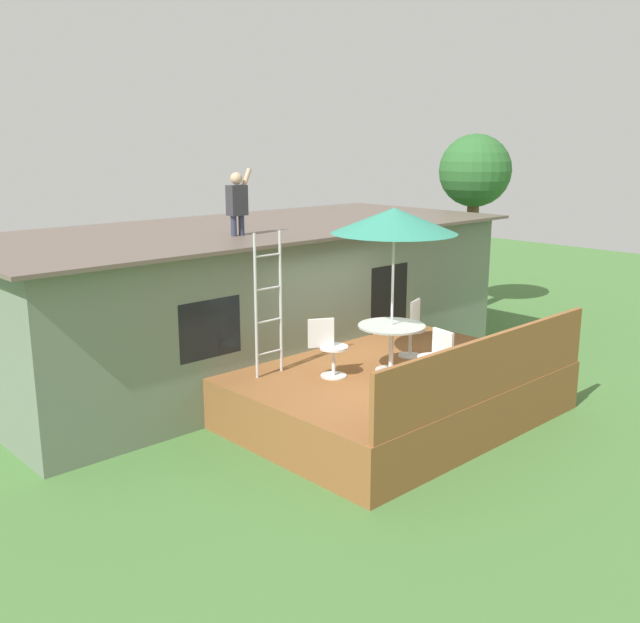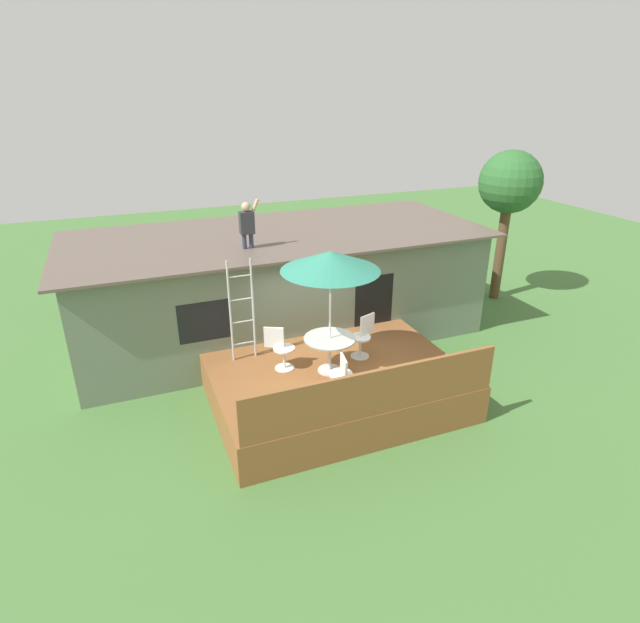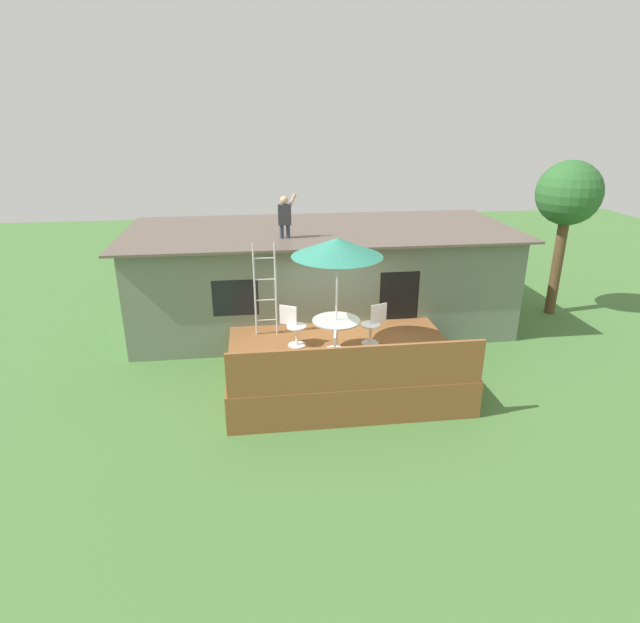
% 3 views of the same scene
% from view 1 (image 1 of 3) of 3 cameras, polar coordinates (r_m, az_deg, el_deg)
% --- Properties ---
extents(ground_plane, '(40.00, 40.00, 0.00)m').
position_cam_1_polar(ground_plane, '(11.66, 5.70, -8.24)').
color(ground_plane, '#477538').
extents(house, '(10.50, 4.50, 2.75)m').
position_cam_1_polar(house, '(13.79, -5.47, 1.16)').
color(house, slate).
rests_on(house, ground).
extents(deck, '(5.00, 3.73, 0.80)m').
position_cam_1_polar(deck, '(11.52, 5.74, -6.40)').
color(deck, brown).
rests_on(deck, ground).
extents(deck_railing, '(4.90, 0.08, 0.90)m').
position_cam_1_polar(deck_railing, '(10.22, 13.54, -4.28)').
color(deck_railing, brown).
rests_on(deck_railing, deck).
extents(patio_table, '(1.04, 1.04, 0.74)m').
position_cam_1_polar(patio_table, '(11.06, 5.73, -1.88)').
color(patio_table, silver).
rests_on(patio_table, deck).
extents(patio_umbrella, '(1.90, 1.90, 2.54)m').
position_cam_1_polar(patio_umbrella, '(10.74, 5.95, 7.22)').
color(patio_umbrella, silver).
rests_on(patio_umbrella, deck).
extents(step_ladder, '(0.52, 0.04, 2.20)m').
position_cam_1_polar(step_ladder, '(10.77, -4.14, 0.55)').
color(step_ladder, silver).
rests_on(step_ladder, deck).
extents(person_figure, '(0.47, 0.20, 1.11)m').
position_cam_1_polar(person_figure, '(12.08, -6.61, 8.90)').
color(person_figure, '#33384C').
rests_on(person_figure, house).
extents(patio_chair_left, '(0.58, 0.44, 0.92)m').
position_cam_1_polar(patio_chair_left, '(10.79, 0.73, -2.93)').
color(patio_chair_left, silver).
rests_on(patio_chair_left, deck).
extents(patio_chair_right, '(0.60, 0.44, 0.92)m').
position_cam_1_polar(patio_chair_right, '(11.98, 7.36, -1.38)').
color(patio_chair_right, silver).
rests_on(patio_chair_right, deck).
extents(patio_chair_near, '(0.44, 0.62, 0.92)m').
position_cam_1_polar(patio_chair_near, '(10.35, 9.25, -3.81)').
color(patio_chair_near, silver).
rests_on(patio_chair_near, deck).
extents(backyard_tree, '(1.80, 1.80, 4.49)m').
position_cam_1_polar(backyard_tree, '(18.56, 12.26, 10.65)').
color(backyard_tree, brown).
rests_on(backyard_tree, ground).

